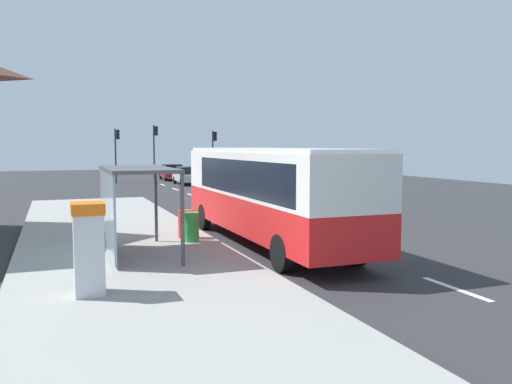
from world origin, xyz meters
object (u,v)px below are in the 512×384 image
at_px(sedan_near, 172,172).
at_px(traffic_light_far_side, 117,147).
at_px(recycling_bin_red, 186,224).
at_px(traffic_light_median, 155,144).
at_px(bus, 268,190).
at_px(ticket_machine, 89,248).
at_px(recycling_bin_green, 191,227).
at_px(traffic_light_near_side, 214,148).
at_px(white_van, 219,174).
at_px(bus_shelter, 127,188).
at_px(sedan_far, 188,175).

bearing_deg(sedan_near, traffic_light_far_side, -153.30).
height_order(recycling_bin_red, traffic_light_median, traffic_light_median).
distance_m(bus, traffic_light_far_side, 31.72).
xyz_separation_m(ticket_machine, traffic_light_median, (8.09, 37.21, 2.23)).
bearing_deg(recycling_bin_green, recycling_bin_red, 90.00).
bearing_deg(ticket_machine, recycling_bin_green, 56.59).
relative_size(bus, traffic_light_near_side, 2.37).
xyz_separation_m(white_van, bus_shelter, (-8.61, -19.25, 0.75)).
distance_m(sedan_far, recycling_bin_green, 28.07).
relative_size(sedan_far, bus_shelter, 1.11).
height_order(ticket_machine, traffic_light_near_side, traffic_light_near_side).
bearing_deg(recycling_bin_green, sedan_near, 79.13).
xyz_separation_m(bus, sedan_near, (4.01, 34.37, -1.05)).
xyz_separation_m(recycling_bin_red, traffic_light_median, (4.60, 31.21, 2.75)).
xyz_separation_m(ticket_machine, recycling_bin_green, (3.50, 5.30, -0.52)).
xyz_separation_m(traffic_light_far_side, traffic_light_median, (3.50, 0.80, 0.23)).
distance_m(traffic_light_median, bus_shelter, 34.10).
bearing_deg(sedan_near, traffic_light_median, -134.80).
height_order(sedan_far, bus_shelter, bus_shelter).
distance_m(traffic_light_far_side, traffic_light_median, 3.59).
distance_m(ticket_machine, bus_shelter, 4.14).
distance_m(traffic_light_near_side, bus_shelter, 33.96).
xyz_separation_m(white_van, traffic_light_near_side, (3.30, 12.53, 1.76)).
bearing_deg(traffic_light_far_side, recycling_bin_red, -92.08).
bearing_deg(ticket_machine, traffic_light_near_side, 69.66).
distance_m(white_van, traffic_light_near_side, 13.08).
xyz_separation_m(traffic_light_far_side, bus_shelter, (-3.32, -32.58, -1.08)).
bearing_deg(sedan_far, bus, -98.19).
height_order(white_van, traffic_light_near_side, traffic_light_near_side).
bearing_deg(traffic_light_far_side, bus, -87.49).
xyz_separation_m(traffic_light_near_side, bus_shelter, (-11.92, -31.78, -1.01)).
bearing_deg(bus, traffic_light_near_side, 76.84).
height_order(recycling_bin_red, traffic_light_far_side, traffic_light_far_side).
height_order(white_van, recycling_bin_green, white_van).
bearing_deg(traffic_light_near_side, recycling_bin_green, -107.75).
relative_size(sedan_near, traffic_light_far_side, 0.94).
relative_size(traffic_light_near_side, bus_shelter, 1.16).
bearing_deg(traffic_light_median, sedan_near, 45.20).
relative_size(white_van, recycling_bin_green, 5.50).
relative_size(white_van, bus_shelter, 1.31).
height_order(recycling_bin_green, traffic_light_far_side, traffic_light_far_side).
height_order(traffic_light_near_side, traffic_light_median, traffic_light_median).
relative_size(recycling_bin_green, traffic_light_near_side, 0.20).
xyz_separation_m(white_van, ticket_machine, (-9.90, -23.08, -0.17)).
height_order(recycling_bin_green, recycling_bin_red, same).
bearing_deg(recycling_bin_red, sedan_far, 76.27).
bearing_deg(traffic_light_near_side, bus, -103.16).
xyz_separation_m(bus, white_van, (3.91, 18.32, -0.50)).
distance_m(sedan_near, recycling_bin_green, 34.44).
distance_m(ticket_machine, recycling_bin_green, 6.37).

